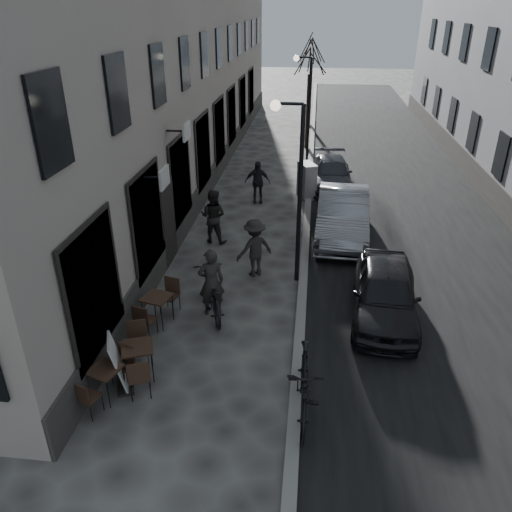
% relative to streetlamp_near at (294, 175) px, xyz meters
% --- Properties ---
extents(ground, '(120.00, 120.00, 0.00)m').
position_rel_streetlamp_near_xyz_m(ground, '(0.17, -6.00, -3.16)').
color(ground, '#383633').
rests_on(ground, ground).
extents(road, '(7.30, 60.00, 0.00)m').
position_rel_streetlamp_near_xyz_m(road, '(4.02, 10.00, -3.16)').
color(road, black).
rests_on(road, ground).
extents(kerb, '(0.25, 60.00, 0.12)m').
position_rel_streetlamp_near_xyz_m(kerb, '(0.37, 10.00, -3.10)').
color(kerb, gray).
rests_on(kerb, ground).
extents(streetlamp_near, '(0.90, 0.28, 5.09)m').
position_rel_streetlamp_near_xyz_m(streetlamp_near, '(0.00, 0.00, 0.00)').
color(streetlamp_near, black).
rests_on(streetlamp_near, ground).
extents(streetlamp_far, '(0.90, 0.28, 5.09)m').
position_rel_streetlamp_near_xyz_m(streetlamp_far, '(0.00, 12.00, 0.00)').
color(streetlamp_far, black).
rests_on(streetlamp_far, ground).
extents(tree_near, '(2.40, 2.40, 5.70)m').
position_rel_streetlamp_near_xyz_m(tree_near, '(0.07, 15.00, 1.50)').
color(tree_near, black).
rests_on(tree_near, ground).
extents(tree_far, '(2.40, 2.40, 5.70)m').
position_rel_streetlamp_near_xyz_m(tree_far, '(0.07, 21.00, 1.50)').
color(tree_far, black).
rests_on(tree_far, ground).
extents(bistro_set_a, '(0.82, 1.49, 0.85)m').
position_rel_streetlamp_near_xyz_m(bistro_set_a, '(-3.45, -5.30, -2.72)').
color(bistro_set_a, black).
rests_on(bistro_set_a, ground).
extents(bistro_set_b, '(0.95, 1.64, 0.94)m').
position_rel_streetlamp_near_xyz_m(bistro_set_b, '(-3.00, -4.61, -2.68)').
color(bistro_set_b, black).
rests_on(bistro_set_b, ground).
extents(bistro_set_c, '(0.80, 1.62, 0.93)m').
position_rel_streetlamp_near_xyz_m(bistro_set_c, '(-3.18, -2.62, -2.68)').
color(bistro_set_c, black).
rests_on(bistro_set_c, ground).
extents(sign_board, '(0.63, 0.77, 1.20)m').
position_rel_streetlamp_near_xyz_m(sign_board, '(-3.30, -4.95, -2.68)').
color(sign_board, black).
rests_on(sign_board, ground).
extents(utility_cabinet, '(0.85, 1.09, 1.44)m').
position_rel_streetlamp_near_xyz_m(utility_cabinet, '(0.27, 7.02, -2.44)').
color(utility_cabinet, slate).
rests_on(utility_cabinet, ground).
extents(bicycle, '(1.45, 2.26, 1.12)m').
position_rel_streetlamp_near_xyz_m(bicycle, '(-1.93, -1.99, -2.60)').
color(bicycle, black).
rests_on(bicycle, ground).
extents(cyclist_rider, '(0.78, 0.65, 1.84)m').
position_rel_streetlamp_near_xyz_m(cyclist_rider, '(-1.93, -1.99, -2.24)').
color(cyclist_rider, '#282623').
rests_on(cyclist_rider, ground).
extents(pedestrian_near, '(1.01, 0.85, 1.84)m').
position_rel_streetlamp_near_xyz_m(pedestrian_near, '(-2.72, 2.32, -2.24)').
color(pedestrian_near, black).
rests_on(pedestrian_near, ground).
extents(pedestrian_mid, '(1.30, 1.19, 1.76)m').
position_rel_streetlamp_near_xyz_m(pedestrian_mid, '(-1.08, 0.19, -2.28)').
color(pedestrian_mid, black).
rests_on(pedestrian_mid, ground).
extents(pedestrian_far, '(1.04, 0.54, 1.71)m').
position_rel_streetlamp_near_xyz_m(pedestrian_far, '(-1.68, 6.22, -2.31)').
color(pedestrian_far, black).
rests_on(pedestrian_far, ground).
extents(car_near, '(1.95, 4.12, 1.36)m').
position_rel_streetlamp_near_xyz_m(car_near, '(2.47, -1.62, -2.48)').
color(car_near, black).
rests_on(car_near, ground).
extents(car_mid, '(1.91, 4.88, 1.58)m').
position_rel_streetlamp_near_xyz_m(car_mid, '(1.57, 3.28, -2.37)').
color(car_mid, gray).
rests_on(car_mid, ground).
extents(car_far, '(1.88, 4.28, 1.22)m').
position_rel_streetlamp_near_xyz_m(car_far, '(1.30, 8.47, -2.55)').
color(car_far, '#313239').
rests_on(car_far, ground).
extents(moped, '(0.71, 2.31, 1.38)m').
position_rel_streetlamp_near_xyz_m(moped, '(0.52, -5.27, -2.47)').
color(moped, black).
rests_on(moped, ground).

